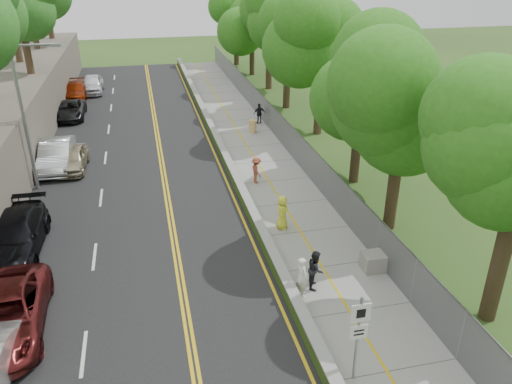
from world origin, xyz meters
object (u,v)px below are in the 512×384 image
construction_barrel (253,126)px  painter_0 (282,212)px  car_2 (6,315)px  streetlight (27,109)px  person_far (259,114)px  signpost (359,330)px  concrete_block (376,261)px

construction_barrel → painter_0: (-1.76, -14.19, 0.37)m
car_2 → streetlight: bearing=91.3°
car_2 → person_far: person_far is taller
signpost → car_2: (-10.82, 4.66, -1.15)m
concrete_block → painter_0: 5.11m
construction_barrel → concrete_block: (1.09, -18.40, -0.10)m
signpost → concrete_block: signpost is taller
concrete_block → painter_0: size_ratio=0.66×
signpost → person_far: signpost is taller
construction_barrel → car_2: car_2 is taller
streetlight → person_far: (14.66, 8.81, -3.80)m
streetlight → concrete_block: (14.76, -11.63, -4.22)m
streetlight → car_2: 12.96m
construction_barrel → concrete_block: bearing=-86.6°
car_2 → person_far: bearing=54.6°
person_far → construction_barrel: bearing=56.8°
streetlight → painter_0: (11.91, -7.42, -3.75)m
car_2 → construction_barrel: bearing=53.9°
concrete_block → person_far: bearing=90.3°
signpost → painter_0: signpost is taller
person_far → streetlight: bearing=23.8°
car_2 → person_far: 25.36m
car_2 → painter_0: (11.22, 4.94, 0.08)m
signpost → concrete_block: size_ratio=2.80×
signpost → painter_0: 9.67m
signpost → painter_0: bearing=87.6°
construction_barrel → person_far: size_ratio=0.60×
person_far → concrete_block: bearing=83.1°
car_2 → painter_0: painter_0 is taller
streetlight → painter_0: size_ratio=4.78×
person_far → painter_0: bearing=73.2°
streetlight → signpost: streetlight is taller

